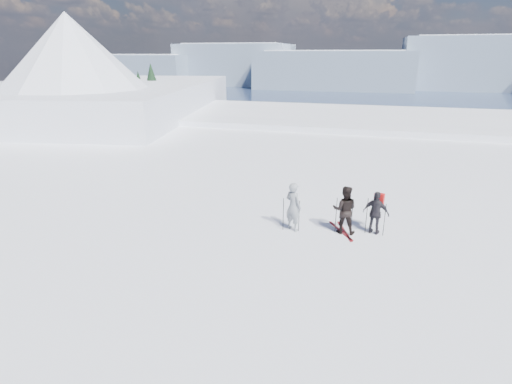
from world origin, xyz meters
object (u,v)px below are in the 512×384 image
skier_grey (293,206)px  skier_pack (376,213)px  skis_loose (343,231)px  skier_dark (344,210)px

skier_grey → skier_pack: 2.90m
skier_grey → skis_loose: skier_grey is taller
skier_grey → skis_loose: size_ratio=1.09×
skis_loose → skier_grey: bearing=-169.9°
skier_pack → skis_loose: 1.34m
skier_dark → skis_loose: size_ratio=1.07×
skier_pack → skier_grey: bearing=24.5°
skier_dark → skier_pack: size_ratio=1.12×
skier_grey → skis_loose: (1.77, 0.31, -0.88)m
skier_grey → skier_dark: skier_grey is taller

